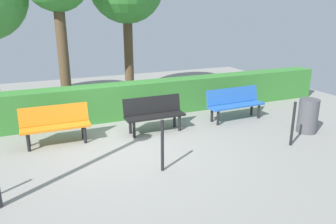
% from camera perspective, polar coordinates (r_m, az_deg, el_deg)
% --- Properties ---
extents(ground_plane, '(16.24, 16.24, 0.00)m').
position_cam_1_polar(ground_plane, '(7.37, -8.12, -5.86)').
color(ground_plane, gray).
extents(bench_blue, '(1.65, 0.52, 0.86)m').
position_cam_1_polar(bench_blue, '(9.09, 11.52, 1.68)').
color(bench_blue, blue).
rests_on(bench_blue, ground_plane).
extents(bench_black, '(1.48, 0.47, 0.86)m').
position_cam_1_polar(bench_black, '(8.02, -2.47, -0.10)').
color(bench_black, black).
rests_on(bench_black, ground_plane).
extents(bench_orange, '(1.48, 0.47, 0.86)m').
position_cam_1_polar(bench_orange, '(7.68, -19.02, -1.86)').
color(bench_orange, orange).
rests_on(bench_orange, ground_plane).
extents(hedge_row, '(12.24, 0.60, 0.96)m').
position_cam_1_polar(hedge_row, '(9.26, -5.31, 2.24)').
color(hedge_row, '#387F33').
rests_on(hedge_row, ground_plane).
extents(railing_post_near, '(0.06, 0.06, 1.00)m').
position_cam_1_polar(railing_post_near, '(7.66, 20.91, -1.96)').
color(railing_post_near, black).
rests_on(railing_post_near, ground_plane).
extents(railing_post_mid, '(0.06, 0.06, 1.00)m').
position_cam_1_polar(railing_post_mid, '(6.04, -0.99, -5.90)').
color(railing_post_mid, black).
rests_on(railing_post_mid, ground_plane).
extents(trash_bin, '(0.47, 0.47, 0.84)m').
position_cam_1_polar(trash_bin, '(8.66, 23.18, -0.62)').
color(trash_bin, '#4C4C51').
rests_on(trash_bin, ground_plane).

